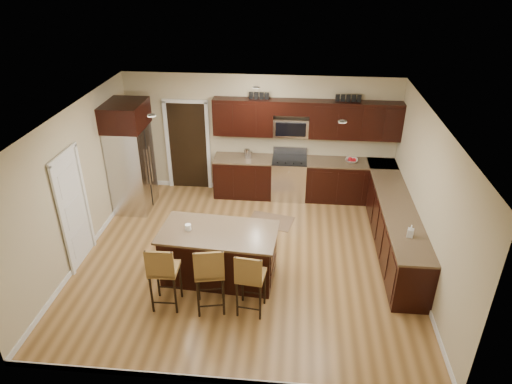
# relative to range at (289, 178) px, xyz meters

# --- Properties ---
(floor) EXTENTS (6.00, 6.00, 0.00)m
(floor) POSITION_rel_range_xyz_m (-0.68, -2.45, -0.47)
(floor) COLOR olive
(floor) RESTS_ON ground
(ceiling) EXTENTS (6.00, 6.00, 0.00)m
(ceiling) POSITION_rel_range_xyz_m (-0.68, -2.45, 2.23)
(ceiling) COLOR silver
(ceiling) RESTS_ON wall_back
(wall_back) EXTENTS (6.00, 0.00, 6.00)m
(wall_back) POSITION_rel_range_xyz_m (-0.68, 0.30, 0.88)
(wall_back) COLOR #BDAF88
(wall_back) RESTS_ON floor
(wall_left) EXTENTS (0.00, 5.50, 5.50)m
(wall_left) POSITION_rel_range_xyz_m (-3.68, -2.45, 0.88)
(wall_left) COLOR #BDAF88
(wall_left) RESTS_ON floor
(wall_right) EXTENTS (0.00, 5.50, 5.50)m
(wall_right) POSITION_rel_range_xyz_m (2.32, -2.45, 0.88)
(wall_right) COLOR #BDAF88
(wall_right) RESTS_ON floor
(base_cabinets) EXTENTS (4.02, 3.96, 0.92)m
(base_cabinets) POSITION_rel_range_xyz_m (1.22, -1.01, -0.01)
(base_cabinets) COLOR black
(base_cabinets) RESTS_ON floor
(upper_cabinets) EXTENTS (4.00, 0.33, 0.80)m
(upper_cabinets) POSITION_rel_range_xyz_m (0.36, 0.13, 1.37)
(upper_cabinets) COLOR black
(upper_cabinets) RESTS_ON wall_back
(range) EXTENTS (0.76, 0.64, 1.11)m
(range) POSITION_rel_range_xyz_m (0.00, 0.00, 0.00)
(range) COLOR silver
(range) RESTS_ON floor
(microwave) EXTENTS (0.76, 0.31, 0.40)m
(microwave) POSITION_rel_range_xyz_m (0.00, 0.15, 1.15)
(microwave) COLOR silver
(microwave) RESTS_ON upper_cabinets
(doorway) EXTENTS (0.85, 0.03, 2.06)m
(doorway) POSITION_rel_range_xyz_m (-2.33, 0.28, 0.56)
(doorway) COLOR black
(doorway) RESTS_ON floor
(pantry_door) EXTENTS (0.03, 0.80, 2.04)m
(pantry_door) POSITION_rel_range_xyz_m (-3.66, -2.75, 0.55)
(pantry_door) COLOR white
(pantry_door) RESTS_ON floor
(letter_decor) EXTENTS (2.20, 0.03, 0.15)m
(letter_decor) POSITION_rel_range_xyz_m (0.22, 0.13, 1.82)
(letter_decor) COLOR black
(letter_decor) RESTS_ON upper_cabinets
(island) EXTENTS (2.00, 1.15, 0.92)m
(island) POSITION_rel_range_xyz_m (-1.08, -3.00, -0.04)
(island) COLOR black
(island) RESTS_ON floor
(stool_left) EXTENTS (0.44, 0.44, 1.15)m
(stool_left) POSITION_rel_range_xyz_m (-1.79, -3.85, 0.25)
(stool_left) COLOR olive
(stool_left) RESTS_ON floor
(stool_mid) EXTENTS (0.53, 0.53, 1.19)m
(stool_mid) POSITION_rel_range_xyz_m (-1.08, -3.85, 0.27)
(stool_mid) COLOR olive
(stool_mid) RESTS_ON floor
(stool_right) EXTENTS (0.46, 0.46, 1.11)m
(stool_right) POSITION_rel_range_xyz_m (-0.47, -3.85, 0.22)
(stool_right) COLOR olive
(stool_right) RESTS_ON floor
(refrigerator) EXTENTS (0.79, 0.98, 2.35)m
(refrigerator) POSITION_rel_range_xyz_m (-3.30, -0.78, 0.73)
(refrigerator) COLOR silver
(refrigerator) RESTS_ON floor
(floor_mat) EXTENTS (1.02, 0.79, 0.01)m
(floor_mat) POSITION_rel_range_xyz_m (-0.33, -1.13, -0.47)
(floor_mat) COLOR brown
(floor_mat) RESTS_ON floor
(fruit_bowl) EXTENTS (0.30, 0.30, 0.07)m
(fruit_bowl) POSITION_rel_range_xyz_m (1.34, -0.00, 0.48)
(fruit_bowl) COLOR silver
(fruit_bowl) RESTS_ON base_cabinets
(soap_bottle) EXTENTS (0.12, 0.12, 0.21)m
(soap_bottle) POSITION_rel_range_xyz_m (2.02, -2.86, 0.55)
(soap_bottle) COLOR #B2B2B2
(soap_bottle) RESTS_ON base_cabinets
(canister_tall) EXTENTS (0.12, 0.12, 0.21)m
(canister_tall) POSITION_rel_range_xyz_m (-0.94, -0.00, 0.55)
(canister_tall) COLOR silver
(canister_tall) RESTS_ON base_cabinets
(canister_short) EXTENTS (0.11, 0.11, 0.16)m
(canister_short) POSITION_rel_range_xyz_m (-0.88, -0.00, 0.53)
(canister_short) COLOR silver
(canister_short) RESTS_ON base_cabinets
(island_jar) EXTENTS (0.10, 0.10, 0.10)m
(island_jar) POSITION_rel_range_xyz_m (-1.58, -3.00, 0.50)
(island_jar) COLOR white
(island_jar) RESTS_ON island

